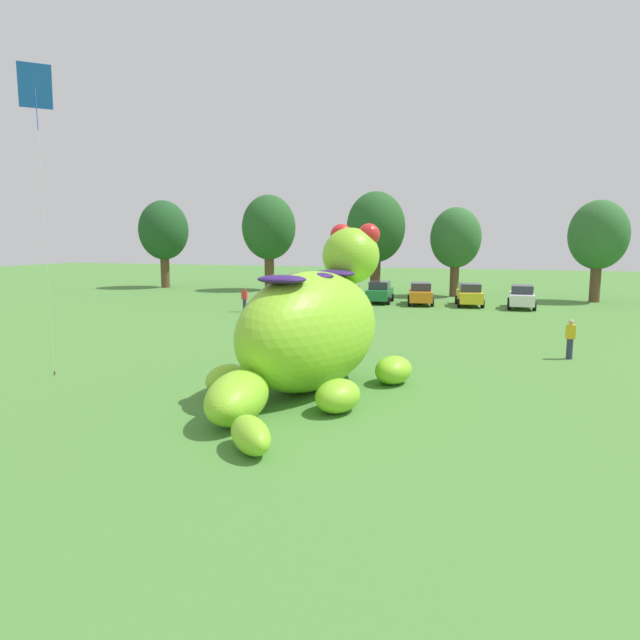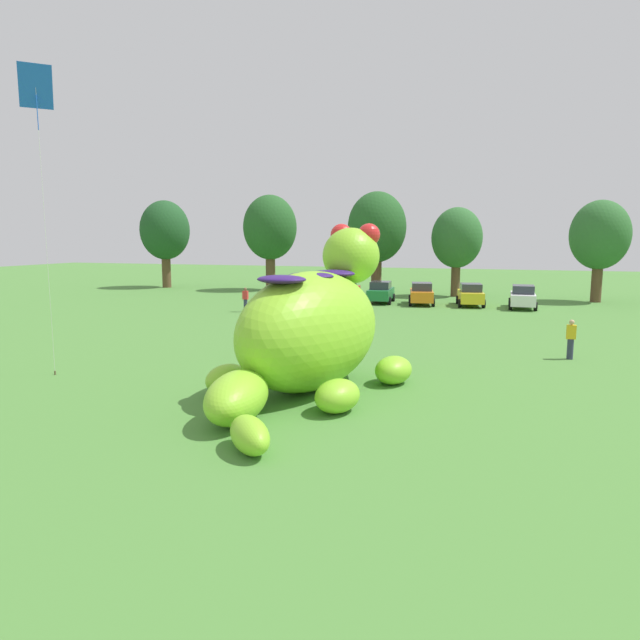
{
  "view_description": "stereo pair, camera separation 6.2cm",
  "coord_description": "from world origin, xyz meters",
  "px_view_note": "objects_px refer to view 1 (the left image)",
  "views": [
    {
      "loc": [
        7.26,
        -19.12,
        5.13
      ],
      "look_at": [
        1.09,
        0.01,
        2.24
      ],
      "focal_mm": 32.01,
      "sensor_mm": 36.0,
      "label": 1
    },
    {
      "loc": [
        7.32,
        -19.11,
        5.13
      ],
      "look_at": [
        1.09,
        0.01,
        2.24
      ],
      "focal_mm": 32.01,
      "sensor_mm": 36.0,
      "label": 2
    }
  ],
  "objects_px": {
    "giant_inflatable_creature": "(311,329)",
    "spectator_near_inflatable": "(570,339)",
    "car_white": "(522,297)",
    "spectator_mid_field": "(302,296)",
    "tethered_flying_kite": "(35,92)",
    "car_yellow": "(470,295)",
    "car_red": "(345,290)",
    "car_orange": "(420,294)",
    "car_green": "(380,292)",
    "car_silver": "(302,289)",
    "spectator_by_cars": "(245,300)"
  },
  "relations": [
    {
      "from": "car_red",
      "to": "car_orange",
      "type": "distance_m",
      "value": 6.43
    },
    {
      "from": "car_red",
      "to": "spectator_mid_field",
      "type": "xyz_separation_m",
      "value": [
        -1.91,
        -5.23,
        -0.01
      ]
    },
    {
      "from": "car_yellow",
      "to": "car_green",
      "type": "bearing_deg",
      "value": -179.39
    },
    {
      "from": "car_yellow",
      "to": "tethered_flying_kite",
      "type": "bearing_deg",
      "value": -116.09
    },
    {
      "from": "giant_inflatable_creature",
      "to": "car_red",
      "type": "bearing_deg",
      "value": 103.06
    },
    {
      "from": "car_white",
      "to": "spectator_by_cars",
      "type": "relative_size",
      "value": 2.4
    },
    {
      "from": "car_green",
      "to": "spectator_near_inflatable",
      "type": "bearing_deg",
      "value": -56.73
    },
    {
      "from": "car_silver",
      "to": "car_green",
      "type": "bearing_deg",
      "value": -3.73
    },
    {
      "from": "car_green",
      "to": "car_yellow",
      "type": "distance_m",
      "value": 6.96
    },
    {
      "from": "car_silver",
      "to": "car_red",
      "type": "xyz_separation_m",
      "value": [
        3.67,
        0.25,
        0.0
      ]
    },
    {
      "from": "car_orange",
      "to": "car_yellow",
      "type": "bearing_deg",
      "value": 4.61
    },
    {
      "from": "car_orange",
      "to": "spectator_mid_field",
      "type": "height_order",
      "value": "car_orange"
    },
    {
      "from": "spectator_near_inflatable",
      "to": "spectator_by_cars",
      "type": "relative_size",
      "value": 1.0
    },
    {
      "from": "giant_inflatable_creature",
      "to": "spectator_by_cars",
      "type": "distance_m",
      "value": 21.23
    },
    {
      "from": "car_orange",
      "to": "spectator_by_cars",
      "type": "relative_size",
      "value": 2.53
    },
    {
      "from": "car_silver",
      "to": "car_orange",
      "type": "bearing_deg",
      "value": -3.79
    },
    {
      "from": "car_green",
      "to": "car_yellow",
      "type": "bearing_deg",
      "value": 0.61
    },
    {
      "from": "car_silver",
      "to": "car_yellow",
      "type": "distance_m",
      "value": 13.73
    },
    {
      "from": "car_orange",
      "to": "car_yellow",
      "type": "distance_m",
      "value": 3.7
    },
    {
      "from": "giant_inflatable_creature",
      "to": "spectator_near_inflatable",
      "type": "bearing_deg",
      "value": 41.52
    },
    {
      "from": "car_green",
      "to": "car_white",
      "type": "xyz_separation_m",
      "value": [
        10.71,
        -0.42,
        0.0
      ]
    },
    {
      "from": "spectator_by_cars",
      "to": "spectator_mid_field",
      "type": "bearing_deg",
      "value": 54.05
    },
    {
      "from": "car_green",
      "to": "spectator_by_cars",
      "type": "bearing_deg",
      "value": -132.83
    },
    {
      "from": "car_white",
      "to": "giant_inflatable_creature",
      "type": "bearing_deg",
      "value": -105.98
    },
    {
      "from": "car_white",
      "to": "spectator_by_cars",
      "type": "distance_m",
      "value": 20.24
    },
    {
      "from": "car_red",
      "to": "spectator_mid_field",
      "type": "distance_m",
      "value": 5.57
    },
    {
      "from": "car_yellow",
      "to": "car_orange",
      "type": "bearing_deg",
      "value": -175.39
    },
    {
      "from": "spectator_near_inflatable",
      "to": "spectator_mid_field",
      "type": "bearing_deg",
      "value": 140.75
    },
    {
      "from": "car_white",
      "to": "tethered_flying_kite",
      "type": "distance_m",
      "value": 33.68
    },
    {
      "from": "car_white",
      "to": "spectator_mid_field",
      "type": "distance_m",
      "value": 16.24
    },
    {
      "from": "car_green",
      "to": "tethered_flying_kite",
      "type": "relative_size",
      "value": 0.38
    },
    {
      "from": "car_red",
      "to": "car_orange",
      "type": "height_order",
      "value": "same"
    },
    {
      "from": "car_green",
      "to": "spectator_by_cars",
      "type": "xyz_separation_m",
      "value": [
        -7.86,
        -8.47,
        -0.01
      ]
    },
    {
      "from": "car_red",
      "to": "spectator_mid_field",
      "type": "relative_size",
      "value": 2.46
    },
    {
      "from": "car_white",
      "to": "tethered_flying_kite",
      "type": "bearing_deg",
      "value": -122.45
    },
    {
      "from": "tethered_flying_kite",
      "to": "car_yellow",
      "type": "bearing_deg",
      "value": 63.91
    },
    {
      "from": "car_green",
      "to": "spectator_near_inflatable",
      "type": "height_order",
      "value": "car_green"
    },
    {
      "from": "car_green",
      "to": "car_silver",
      "type": "bearing_deg",
      "value": 176.27
    },
    {
      "from": "car_silver",
      "to": "spectator_near_inflatable",
      "type": "height_order",
      "value": "car_silver"
    },
    {
      "from": "spectator_near_inflatable",
      "to": "spectator_mid_field",
      "type": "height_order",
      "value": "same"
    },
    {
      "from": "car_green",
      "to": "car_orange",
      "type": "distance_m",
      "value": 3.28
    },
    {
      "from": "spectator_by_cars",
      "to": "car_white",
      "type": "bearing_deg",
      "value": 23.45
    },
    {
      "from": "car_red",
      "to": "spectator_near_inflatable",
      "type": "distance_m",
      "value": 24.62
    },
    {
      "from": "car_red",
      "to": "car_white",
      "type": "bearing_deg",
      "value": -4.6
    },
    {
      "from": "car_silver",
      "to": "car_green",
      "type": "height_order",
      "value": "same"
    },
    {
      "from": "car_yellow",
      "to": "spectator_mid_field",
      "type": "bearing_deg",
      "value": -158.9
    },
    {
      "from": "car_red",
      "to": "tethered_flying_kite",
      "type": "relative_size",
      "value": 0.38
    },
    {
      "from": "giant_inflatable_creature",
      "to": "spectator_near_inflatable",
      "type": "relative_size",
      "value": 6.67
    },
    {
      "from": "car_silver",
      "to": "car_white",
      "type": "height_order",
      "value": "same"
    },
    {
      "from": "spectator_mid_field",
      "to": "tethered_flying_kite",
      "type": "bearing_deg",
      "value": -94.07
    }
  ]
}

